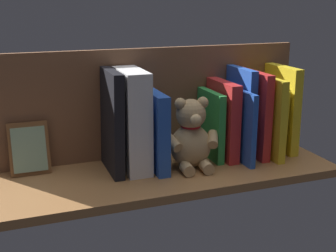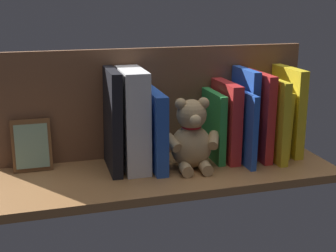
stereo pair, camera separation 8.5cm
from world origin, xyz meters
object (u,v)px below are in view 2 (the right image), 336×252
object	(u,v)px
teddy_bear	(192,138)
dictionary_thick_white	(133,120)
book_0	(287,111)
picture_frame_leaning	(32,145)

from	to	relation	value
teddy_bear	dictionary_thick_white	bearing A→B (deg)	-13.09
book_0	picture_frame_leaning	size ratio (longest dim) A/B	1.84
dictionary_thick_white	picture_frame_leaning	xyz separation A→B (cm)	(26.02, -5.68, -6.59)
book_0	teddy_bear	world-z (taller)	book_0
book_0	picture_frame_leaning	distance (cm)	72.22
teddy_bear	picture_frame_leaning	distance (cm)	42.24
picture_frame_leaning	teddy_bear	bearing A→B (deg)	165.54
book_0	teddy_bear	bearing A→B (deg)	9.53
book_0	dictionary_thick_white	bearing A→B (deg)	0.42
book_0	dictionary_thick_white	xyz separation A→B (cm)	(45.76, 0.33, 0.74)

